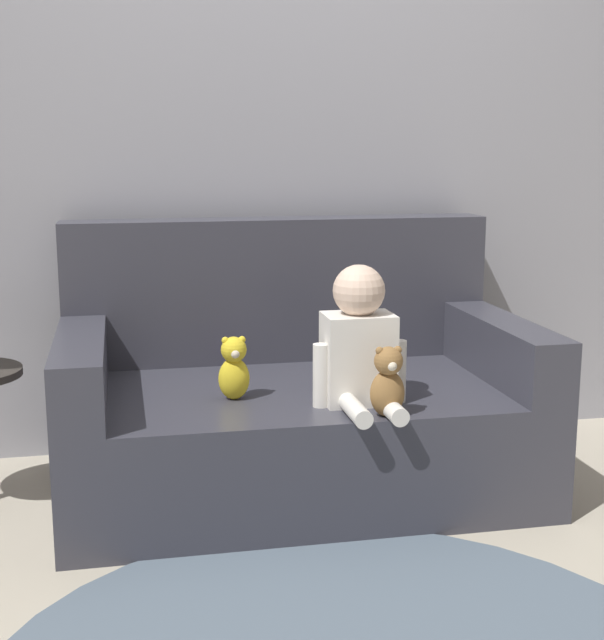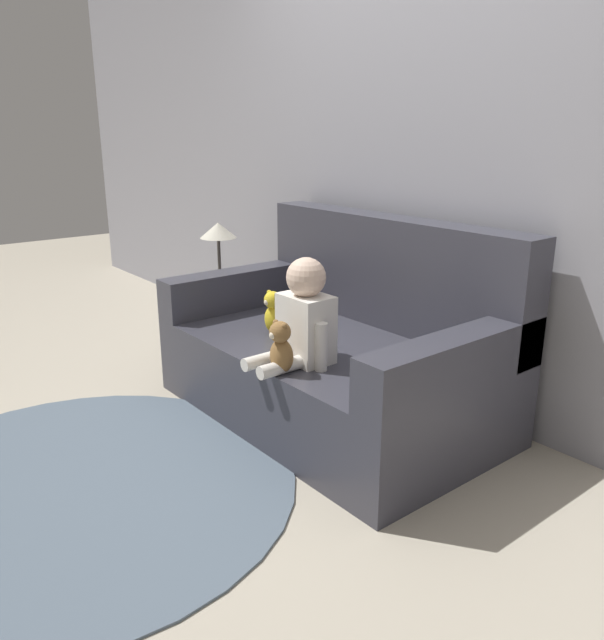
% 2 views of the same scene
% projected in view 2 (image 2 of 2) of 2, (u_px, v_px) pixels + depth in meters
% --- Properties ---
extents(ground_plane, '(12.00, 12.00, 0.00)m').
position_uv_depth(ground_plane, '(328.00, 414.00, 3.09)').
color(ground_plane, '#B7AD99').
extents(wall_back, '(8.00, 0.05, 2.60)m').
position_uv_depth(wall_back, '(419.00, 140.00, 3.04)').
color(wall_back, '#93939E').
rests_on(wall_back, ground_plane).
extents(couch, '(1.63, 0.97, 0.94)m').
position_uv_depth(couch, '(341.00, 352.00, 3.04)').
color(couch, '#383842').
rests_on(couch, ground_plane).
extents(person_baby, '(0.31, 0.37, 0.45)m').
position_uv_depth(person_baby, '(303.00, 318.00, 2.64)').
color(person_baby, white).
rests_on(person_baby, couch).
extents(teddy_bear_brown, '(0.11, 0.10, 0.22)m').
position_uv_depth(teddy_bear_brown, '(281.00, 348.00, 2.53)').
color(teddy_bear_brown, olive).
rests_on(teddy_bear_brown, couch).
extents(plush_toy_side, '(0.10, 0.10, 0.21)m').
position_uv_depth(plush_toy_side, '(273.00, 312.00, 3.03)').
color(plush_toy_side, yellow).
rests_on(plush_toy_side, couch).
extents(toy_ball, '(0.06, 0.06, 0.06)m').
position_uv_depth(toy_ball, '(324.00, 317.00, 3.21)').
color(toy_ball, purple).
rests_on(toy_ball, couch).
extents(floor_rug, '(1.76, 1.76, 0.01)m').
position_uv_depth(floor_rug, '(72.00, 489.00, 2.44)').
color(floor_rug, slate).
rests_on(floor_rug, ground_plane).
extents(side_table, '(0.37, 0.37, 0.81)m').
position_uv_depth(side_table, '(219.00, 258.00, 3.80)').
color(side_table, '#332D28').
rests_on(side_table, ground_plane).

